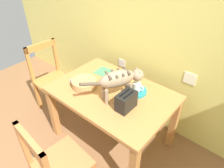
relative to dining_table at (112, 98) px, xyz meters
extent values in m
cube|color=#E7DC71|center=(0.02, 0.64, 0.62)|extent=(5.19, 0.10, 2.50)
cube|color=white|center=(0.56, 0.59, 0.19)|extent=(0.13, 0.01, 0.13)
cube|color=white|center=(-0.33, 0.59, 0.04)|extent=(0.10, 0.01, 0.10)
cube|color=#BB7A41|center=(0.00, 0.00, 0.07)|extent=(1.25, 0.86, 0.03)
cube|color=#AC703C|center=(0.00, 0.00, 0.02)|extent=(1.17, 0.78, 0.07)
cube|color=#BB7A41|center=(-0.57, -0.38, -0.29)|extent=(0.07, 0.07, 0.69)
cube|color=#BB7A41|center=(-0.57, 0.38, -0.29)|extent=(0.07, 0.07, 0.69)
cube|color=#BB7A41|center=(0.57, 0.38, -0.29)|extent=(0.07, 0.07, 0.69)
ellipsoid|color=#957C62|center=(0.10, -0.04, 0.32)|extent=(0.28, 0.38, 0.16)
cube|color=brown|center=(0.06, -0.12, 0.38)|extent=(0.13, 0.08, 0.01)
cube|color=brown|center=(0.09, -0.07, 0.38)|extent=(0.13, 0.08, 0.01)
cube|color=brown|center=(0.11, -0.01, 0.38)|extent=(0.13, 0.08, 0.01)
cube|color=brown|center=(0.14, 0.05, 0.38)|extent=(0.13, 0.08, 0.01)
cylinder|color=#957C62|center=(0.12, 0.09, 0.17)|extent=(0.04, 0.04, 0.16)
cylinder|color=#957C62|center=(0.19, 0.05, 0.17)|extent=(0.04, 0.04, 0.16)
cylinder|color=#957C62|center=(0.01, -0.14, 0.17)|extent=(0.04, 0.04, 0.16)
cylinder|color=#957C62|center=(0.08, -0.17, 0.17)|extent=(0.04, 0.04, 0.16)
sphere|color=#957C62|center=(0.19, 0.16, 0.30)|extent=(0.12, 0.12, 0.12)
cone|color=#957C62|center=(0.16, 0.17, 0.35)|extent=(0.04, 0.04, 0.05)
cone|color=#957C62|center=(0.22, 0.14, 0.35)|extent=(0.04, 0.04, 0.05)
cylinder|color=brown|center=(-0.02, -0.28, 0.34)|extent=(0.11, 0.19, 0.08)
cylinder|color=teal|center=(0.19, 0.16, 0.10)|extent=(0.22, 0.22, 0.03)
cylinder|color=silver|center=(0.19, 0.16, 0.16)|extent=(0.08, 0.08, 0.09)
torus|color=silver|center=(0.25, 0.16, 0.17)|extent=(0.06, 0.01, 0.06)
cube|color=#469360|center=(-0.28, 0.23, 0.09)|extent=(0.27, 0.20, 0.01)
cube|color=#42A757|center=(-0.34, -0.13, 0.10)|extent=(0.18, 0.15, 0.02)
cube|color=#3E92C2|center=(-0.32, -0.14, 0.12)|extent=(0.18, 0.15, 0.02)
cube|color=#9A50A4|center=(-0.34, -0.13, 0.13)|extent=(0.17, 0.13, 0.02)
cube|color=#3B90D0|center=(-0.33, -0.14, 0.15)|extent=(0.17, 0.14, 0.02)
cylinder|color=tan|center=(-0.28, -0.12, 0.13)|extent=(0.26, 0.26, 0.08)
cylinder|color=brown|center=(-0.28, -0.12, 0.13)|extent=(0.22, 0.22, 0.07)
cube|color=black|center=(0.26, -0.10, 0.17)|extent=(0.12, 0.20, 0.17)
cube|color=black|center=(0.24, -0.10, 0.26)|extent=(0.02, 0.14, 0.01)
cube|color=black|center=(0.28, -0.10, 0.26)|extent=(0.02, 0.14, 0.01)
cube|color=#C0733E|center=(0.09, -0.77, -0.19)|extent=(0.45, 0.45, 0.04)
cube|color=#C0733E|center=(0.07, -0.96, 0.27)|extent=(0.42, 0.08, 0.08)
cube|color=#C0733E|center=(-0.12, -0.94, 0.07)|extent=(0.04, 0.04, 0.48)
cube|color=#C0733E|center=(-0.08, -0.57, -0.42)|extent=(0.04, 0.04, 0.42)
cube|color=#BC7B3A|center=(-0.96, -0.06, -0.19)|extent=(0.46, 0.46, 0.04)
cube|color=#BC7B3A|center=(-1.15, -0.05, 0.27)|extent=(0.08, 0.42, 0.08)
cube|color=#BC7B3A|center=(-1.14, 0.14, 0.07)|extent=(0.04, 0.04, 0.48)
cube|color=#BC7B3A|center=(-1.17, -0.23, 0.07)|extent=(0.04, 0.04, 0.48)
cube|color=#BC7B3A|center=(-0.76, 0.11, -0.42)|extent=(0.04, 0.04, 0.42)
cube|color=#BC7B3A|center=(-0.79, -0.27, -0.42)|extent=(0.04, 0.04, 0.42)
cube|color=#BC7B3A|center=(-1.13, 0.14, -0.42)|extent=(0.04, 0.04, 0.42)
cube|color=#BC7B3A|center=(-1.17, -0.23, -0.42)|extent=(0.04, 0.04, 0.42)
camera|label=1|loc=(1.11, -1.30, 1.42)|focal=33.66mm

